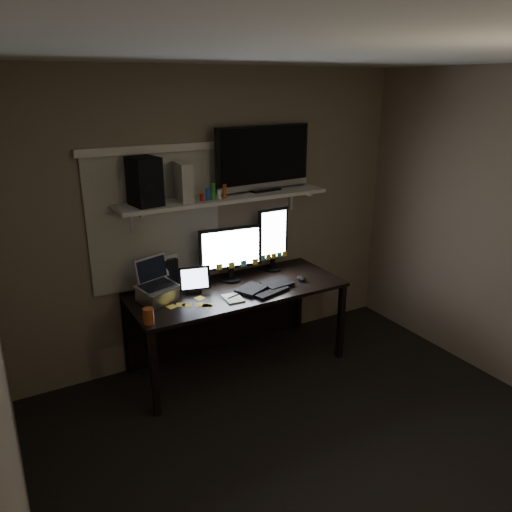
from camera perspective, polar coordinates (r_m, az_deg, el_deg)
floor at (r=3.57m, az=9.41°, el=-22.49°), size 3.60×3.60×0.00m
ceiling at (r=2.69m, az=12.49°, el=21.73°), size 3.60×3.60×0.00m
back_wall at (r=4.36m, az=-4.50°, el=4.33°), size 3.60×0.00×3.60m
left_wall at (r=2.31m, az=-27.07°, el=-11.85°), size 0.00×3.60×3.60m
window_blinds at (r=4.14m, az=-11.36°, el=3.93°), size 1.10×0.02×1.10m
desk at (r=4.37m, az=-2.87°, el=-5.27°), size 1.80×0.75×0.73m
wall_shelf at (r=4.15m, az=-3.55°, el=6.66°), size 1.80×0.35×0.03m
monitor_landscape at (r=4.28m, az=-2.92°, el=0.26°), size 0.56×0.11×0.49m
monitor_portrait at (r=4.52m, az=1.95°, el=1.92°), size 0.29×0.06×0.59m
keyboard at (r=4.19m, az=0.97°, el=-3.53°), size 0.53×0.32×0.03m
mouse at (r=4.37m, az=5.22°, el=-2.56°), size 0.08×0.11×0.04m
notepad at (r=4.00m, az=-2.65°, el=-4.86°), size 0.15×0.20×0.01m
tablet at (r=4.10m, az=-7.11°, el=-2.72°), size 0.28×0.16×0.23m
file_sorter at (r=4.16m, az=-10.58°, el=-2.07°), size 0.24×0.12×0.30m
laptop at (r=3.95m, az=-11.29°, el=-2.94°), size 0.36×0.33×0.34m
cup at (r=3.66m, az=-12.19°, el=-6.72°), size 0.09×0.09×0.12m
sticky_notes at (r=3.93m, az=-7.57°, el=-5.50°), size 0.34×0.27×0.00m
tv at (r=4.32m, az=0.82°, el=11.09°), size 0.92×0.24×0.55m
game_console at (r=3.98m, az=-8.39°, el=8.38°), size 0.10×0.26×0.30m
speaker at (r=3.88m, az=-12.62°, el=8.32°), size 0.23×0.27×0.36m
bottles at (r=4.00m, az=-4.90°, el=7.32°), size 0.21×0.07×0.13m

